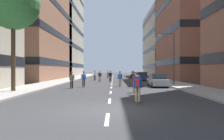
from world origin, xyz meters
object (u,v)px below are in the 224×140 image
object	(u,v)px
skater_11	(133,76)
skater_0	(100,75)
streetlamp_right	(171,53)
skater_4	(135,81)
skater_2	(132,78)
skater_8	(138,86)
skater_9	(120,78)
parked_car_mid	(142,77)
skater_10	(84,78)
skater_1	(72,79)
skater_7	(110,75)
skater_3	(108,74)
street_tree_near	(13,4)
skater_5	(95,75)
parked_car_near	(158,81)
skater_6	(137,82)

from	to	relation	value
skater_11	skater_0	bearing A→B (deg)	142.35
streetlamp_right	skater_0	bearing A→B (deg)	147.40
skater_11	skater_4	bearing A→B (deg)	-94.47
skater_4	skater_2	bearing A→B (deg)	86.97
skater_2	skater_11	xyz separation A→B (m)	(0.60, 5.66, 0.03)
skater_4	skater_8	world-z (taller)	same
skater_8	skater_11	distance (m)	17.60
skater_0	skater_9	bearing A→B (deg)	-71.21
parked_car_mid	skater_4	size ratio (longest dim) A/B	2.47
parked_car_mid	skater_10	bearing A→B (deg)	-119.45
parked_car_mid	skater_11	size ratio (longest dim) A/B	2.47
skater_1	skater_7	xyz separation A→B (m)	(3.84, 12.46, 0.00)
skater_3	skater_9	bearing A→B (deg)	-85.01
street_tree_near	streetlamp_right	size ratio (longest dim) A/B	1.51
skater_5	skater_7	size ratio (longest dim) A/B	1.00
skater_0	skater_11	bearing A→B (deg)	-37.65
skater_5	skater_2	bearing A→B (deg)	-68.50
parked_car_near	skater_4	distance (m)	7.26
skater_4	skater_7	world-z (taller)	same
skater_10	skater_4	bearing A→B (deg)	-47.08
streetlamp_right	skater_0	world-z (taller)	streetlamp_right
skater_4	skater_5	world-z (taller)	same
street_tree_near	skater_8	world-z (taller)	street_tree_near
skater_3	skater_10	distance (m)	25.47
street_tree_near	skater_1	size ratio (longest dim) A/B	5.51
skater_2	skater_3	size ratio (longest dim) A/B	1.00
skater_4	skater_8	xyz separation A→B (m)	(-0.39, -5.70, 0.00)
parked_car_near	skater_11	size ratio (longest dim) A/B	2.47
street_tree_near	skater_10	world-z (taller)	street_tree_near
parked_car_mid	skater_1	xyz separation A→B (m)	(-9.45, -16.33, 0.32)
skater_2	skater_5	bearing A→B (deg)	111.50
parked_car_near	skater_2	bearing A→B (deg)	-174.33
skater_10	skater_11	world-z (taller)	same
skater_5	skater_11	distance (m)	10.38
skater_0	skater_9	size ratio (longest dim) A/B	1.00
parked_car_near	street_tree_near	world-z (taller)	street_tree_near
street_tree_near	skater_3	world-z (taller)	street_tree_near
parked_car_near	skater_1	size ratio (longest dim) A/B	2.47
parked_car_near	skater_9	xyz separation A→B (m)	(-4.32, 0.53, 0.32)
skater_11	skater_7	bearing A→B (deg)	124.93
skater_7	skater_8	size ratio (longest dim) A/B	1.00
skater_8	streetlamp_right	bearing A→B (deg)	68.51
parked_car_mid	skater_9	bearing A→B (deg)	-107.89
skater_6	skater_7	xyz separation A→B (m)	(-2.35, 18.11, 0.00)
skater_0	skater_5	size ratio (longest dim) A/B	1.00
skater_10	skater_8	bearing A→B (deg)	-67.10
skater_3	skater_2	bearing A→B (deg)	-82.00
skater_0	skater_5	bearing A→B (deg)	104.72
skater_9	street_tree_near	bearing A→B (deg)	-143.66
skater_6	skater_9	bearing A→B (deg)	97.08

